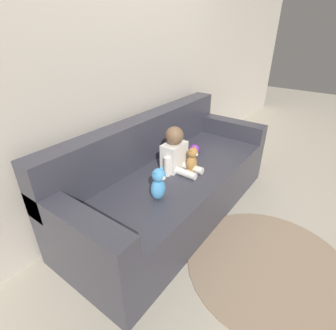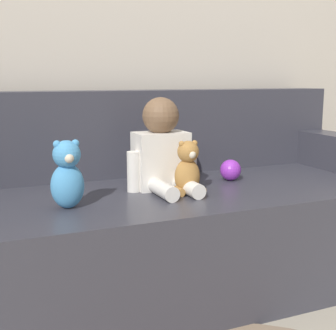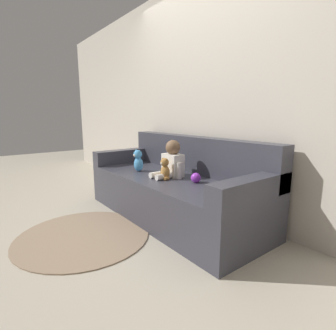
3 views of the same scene
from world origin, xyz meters
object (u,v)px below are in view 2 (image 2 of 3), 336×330
Objects in this scene: person_baby at (162,152)px; plush_toy_side at (67,175)px; toy_ball at (231,170)px; couch at (155,219)px; teddy_bear_brown at (188,169)px.

person_baby is 0.45m from plush_toy_side.
plush_toy_side is (-0.43, -0.15, -0.04)m from person_baby.
toy_ball is at bearing 4.04° from person_baby.
plush_toy_side is 0.79m from toy_ball.
person_baby reaches higher than plush_toy_side.
person_baby is 4.00× the size of toy_ball.
person_baby is 0.36m from toy_ball.
person_baby is at bearing 19.09° from plush_toy_side.
plush_toy_side is at bearing -154.00° from couch.
couch reaches higher than toy_ball.
person_baby reaches higher than toy_ball.
person_baby is 0.15m from teddy_bear_brown.
couch is 5.62× the size of person_baby.
teddy_bear_brown is at bearing -69.91° from couch.
teddy_bear_brown is at bearing -66.41° from person_baby.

